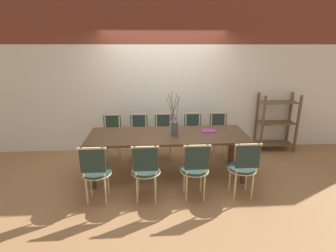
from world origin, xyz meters
name	(u,v)px	position (x,y,z in m)	size (l,w,h in m)	color
ground_plane	(168,175)	(0.00, 0.00, 0.00)	(16.00, 16.00, 0.00)	#9E7047
wall_rear	(164,76)	(0.00, 1.30, 1.60)	(12.00, 0.06, 3.20)	silver
dining_table	(168,139)	(0.00, 0.00, 0.67)	(2.68, 0.95, 0.76)	#4C3321
chair_near_leftend	(96,171)	(-1.08, -0.77, 0.50)	(0.43, 0.43, 0.91)	#233833
chair_near_left	(146,169)	(-0.37, -0.77, 0.50)	(0.43, 0.43, 0.91)	#233833
chair_near_center	(195,168)	(0.34, -0.77, 0.50)	(0.43, 0.43, 0.91)	#233833
chair_near_right	(243,166)	(1.06, -0.77, 0.50)	(0.43, 0.43, 0.91)	#233833
chair_far_leftend	(112,135)	(-1.06, 0.77, 0.50)	(0.43, 0.43, 0.91)	#233833
chair_far_left	(139,135)	(-0.53, 0.77, 0.50)	(0.43, 0.43, 0.91)	#233833
chair_far_center	(164,134)	(-0.04, 0.77, 0.50)	(0.43, 0.43, 0.91)	#233833
chair_far_right	(193,133)	(0.56, 0.77, 0.50)	(0.43, 0.43, 0.91)	#233833
chair_far_rightend	(219,133)	(1.09, 0.77, 0.50)	(0.43, 0.43, 0.91)	#233833
vase_centerpiece	(175,128)	(0.11, -0.06, 0.90)	(0.24, 0.24, 0.74)	#4C5156
book_stack	(209,131)	(0.73, 0.13, 0.77)	(0.26, 0.22, 0.01)	#842D8C
shelving_rack	(276,123)	(2.40, 1.04, 0.62)	(0.79, 0.39, 1.24)	brown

